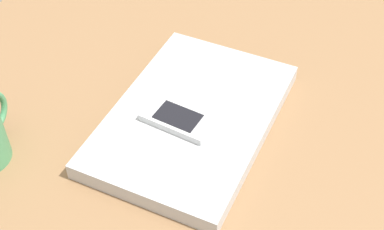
% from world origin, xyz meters
% --- Properties ---
extents(desk_surface, '(1.20, 0.80, 0.03)m').
position_xyz_m(desk_surface, '(0.00, 0.00, 0.01)').
color(desk_surface, olive).
rests_on(desk_surface, ground).
extents(laptop_closed, '(0.35, 0.26, 0.03)m').
position_xyz_m(laptop_closed, '(0.04, -0.05, 0.04)').
color(laptop_closed, '#B7BABC').
rests_on(laptop_closed, desk_surface).
extents(cell_phone_on_laptop, '(0.07, 0.11, 0.01)m').
position_xyz_m(cell_phone_on_laptop, '(0.02, -0.04, 0.06)').
color(cell_phone_on_laptop, silver).
rests_on(cell_phone_on_laptop, laptop_closed).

